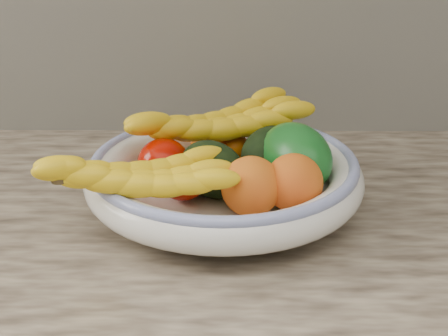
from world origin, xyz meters
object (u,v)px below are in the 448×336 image
Objects in this scene: fruit_bowl at (224,175)px; banana_bunch_front at (137,182)px; banana_bunch_back at (218,129)px; green_mango at (295,157)px.

fruit_bowl is 0.15m from banana_bunch_front.
banana_bunch_front is at bearing -143.70° from banana_bunch_back.
banana_bunch_back is 0.21m from banana_bunch_front.
green_mango is (0.10, 0.00, 0.03)m from fruit_bowl.
fruit_bowl is 0.10m from green_mango.
green_mango reaches higher than banana_bunch_front.
fruit_bowl is at bearing 27.83° from banana_bunch_front.
green_mango is 0.23m from banana_bunch_front.
banana_bunch_front reaches higher than fruit_bowl.
banana_bunch_front is (-0.10, -0.18, -0.01)m from banana_bunch_back.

